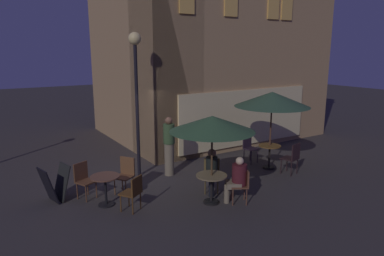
% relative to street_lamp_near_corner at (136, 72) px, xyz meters
% --- Properties ---
extents(ground_plane, '(60.00, 60.00, 0.00)m').
position_rel_street_lamp_near_corner_xyz_m(ground_plane, '(-0.01, -0.27, -3.13)').
color(ground_plane, '#393331').
extents(cafe_building, '(8.50, 6.75, 7.37)m').
position_rel_street_lamp_near_corner_xyz_m(cafe_building, '(3.65, 2.54, 0.55)').
color(cafe_building, tan).
rests_on(cafe_building, ground).
extents(street_lamp_near_corner, '(0.37, 0.37, 4.25)m').
position_rel_street_lamp_near_corner_xyz_m(street_lamp_near_corner, '(0.00, 0.00, 0.00)').
color(street_lamp_near_corner, black).
rests_on(street_lamp_near_corner, ground).
extents(menu_sandwich_board, '(0.76, 0.69, 0.91)m').
position_rel_street_lamp_near_corner_xyz_m(menu_sandwich_board, '(-2.54, -0.61, -2.66)').
color(menu_sandwich_board, black).
rests_on(menu_sandwich_board, ground).
extents(cafe_table_0, '(0.71, 0.71, 0.77)m').
position_rel_street_lamp_near_corner_xyz_m(cafe_table_0, '(3.83, -1.61, -2.58)').
color(cafe_table_0, black).
rests_on(cafe_table_0, ground).
extents(cafe_table_1, '(0.77, 0.77, 0.74)m').
position_rel_street_lamp_near_corner_xyz_m(cafe_table_1, '(0.73, -2.78, -2.58)').
color(cafe_table_1, black).
rests_on(cafe_table_1, ground).
extents(cafe_table_2, '(0.71, 0.71, 0.76)m').
position_rel_street_lamp_near_corner_xyz_m(cafe_table_2, '(-1.54, -1.51, -2.59)').
color(cafe_table_2, black).
rests_on(cafe_table_2, ground).
extents(patio_umbrella_0, '(2.34, 2.34, 2.49)m').
position_rel_street_lamp_near_corner_xyz_m(patio_umbrella_0, '(3.83, -1.61, -0.88)').
color(patio_umbrella_0, black).
rests_on(patio_umbrella_0, ground).
extents(patio_umbrella_1, '(2.07, 2.07, 2.22)m').
position_rel_street_lamp_near_corner_xyz_m(patio_umbrella_1, '(0.73, -2.78, -1.12)').
color(patio_umbrella_1, black).
rests_on(patio_umbrella_1, ground).
extents(cafe_chair_0, '(0.52, 0.52, 0.99)m').
position_rel_street_lamp_near_corner_xyz_m(cafe_chair_0, '(4.01, -2.40, -2.54)').
color(cafe_chair_0, black).
rests_on(cafe_chair_0, ground).
extents(cafe_chair_1, '(0.45, 0.45, 0.98)m').
position_rel_street_lamp_near_corner_xyz_m(cafe_chair_1, '(3.71, -0.74, -2.54)').
color(cafe_chair_1, black).
rests_on(cafe_chair_1, ground).
extents(cafe_chair_2, '(0.59, 0.59, 0.89)m').
position_rel_street_lamp_near_corner_xyz_m(cafe_chair_2, '(1.18, -2.14, -2.60)').
color(cafe_chair_2, brown).
rests_on(cafe_chair_2, ground).
extents(cafe_chair_3, '(0.58, 0.58, 0.87)m').
position_rel_street_lamp_near_corner_xyz_m(cafe_chair_3, '(1.39, -3.18, -2.60)').
color(cafe_chair_3, brown).
rests_on(cafe_chair_3, ground).
extents(cafe_chair_4, '(0.56, 0.56, 0.94)m').
position_rel_street_lamp_near_corner_xyz_m(cafe_chair_4, '(-1.87, -0.78, -2.57)').
color(cafe_chair_4, brown).
rests_on(cafe_chair_4, ground).
extents(cafe_chair_5, '(0.58, 0.58, 0.87)m').
position_rel_street_lamp_near_corner_xyz_m(cafe_chair_5, '(-1.09, -2.18, -2.61)').
color(cafe_chair_5, '#563416').
rests_on(cafe_chair_5, ground).
extents(cafe_chair_6, '(0.60, 0.60, 0.96)m').
position_rel_street_lamp_near_corner_xyz_m(cafe_chair_6, '(-0.82, -1.01, -2.56)').
color(cafe_chair_6, brown).
rests_on(cafe_chair_6, ground).
extents(patron_seated_0, '(0.46, 0.50, 1.21)m').
position_rel_street_lamp_near_corner_xyz_m(patron_seated_0, '(1.09, -2.27, -2.45)').
color(patron_seated_0, black).
rests_on(patron_seated_0, ground).
extents(patron_seated_1, '(0.55, 0.51, 1.19)m').
position_rel_street_lamp_near_corner_xyz_m(patron_seated_1, '(1.27, -3.11, -2.45)').
color(patron_seated_1, '#7F6F58').
rests_on(patron_seated_1, ground).
extents(patron_standing_2, '(0.34, 0.34, 1.80)m').
position_rel_street_lamp_near_corner_xyz_m(patron_standing_2, '(0.81, -0.43, -2.22)').
color(patron_standing_2, '#7C6E56').
rests_on(patron_standing_2, ground).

